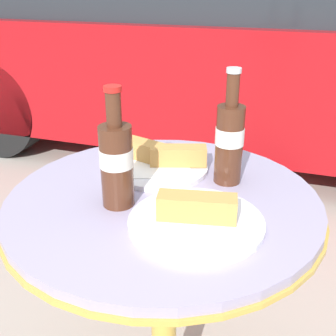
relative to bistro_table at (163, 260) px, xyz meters
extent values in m
cylinder|color=gold|center=(0.00, 0.00, -0.20)|extent=(0.06, 0.06, 0.68)
cylinder|color=gold|center=(0.00, 0.00, 0.14)|extent=(0.67, 0.67, 0.01)
cylinder|color=#9E93B2|center=(0.00, 0.00, 0.16)|extent=(0.66, 0.66, 0.02)
cylinder|color=#4C2819|center=(0.11, 0.11, 0.25)|extent=(0.06, 0.06, 0.17)
cylinder|color=silver|center=(0.11, 0.11, 0.27)|extent=(0.06, 0.06, 0.04)
cylinder|color=#4C2819|center=(0.11, 0.11, 0.38)|extent=(0.03, 0.03, 0.07)
cylinder|color=silver|center=(0.11, 0.11, 0.42)|extent=(0.03, 0.03, 0.01)
cylinder|color=#4C2819|center=(-0.07, -0.06, 0.25)|extent=(0.06, 0.06, 0.17)
cylinder|color=silver|center=(-0.07, -0.06, 0.27)|extent=(0.07, 0.07, 0.04)
cylinder|color=#4C2819|center=(-0.07, -0.06, 0.37)|extent=(0.03, 0.03, 0.07)
cylinder|color=red|center=(-0.07, -0.06, 0.40)|extent=(0.03, 0.03, 0.01)
cylinder|color=white|center=(-0.05, 0.12, 0.17)|extent=(0.24, 0.24, 0.01)
cube|color=white|center=(-0.05, 0.12, 0.18)|extent=(0.19, 0.19, 0.00)
cube|color=#C68E47|center=(-0.10, 0.14, 0.20)|extent=(0.13, 0.08, 0.04)
cube|color=#C68E47|center=(-0.01, 0.14, 0.20)|extent=(0.14, 0.08, 0.04)
cylinder|color=white|center=(0.10, -0.09, 0.17)|extent=(0.25, 0.25, 0.01)
cube|color=white|center=(0.10, -0.09, 0.18)|extent=(0.17, 0.17, 0.00)
cube|color=#C68E47|center=(0.10, -0.09, 0.20)|extent=(0.15, 0.07, 0.05)
cube|color=#9E0F14|center=(-0.38, 2.29, -0.02)|extent=(4.26, 1.75, 0.72)
cylinder|color=black|center=(-1.70, 3.06, -0.23)|extent=(0.66, 0.21, 0.66)
camera|label=1|loc=(0.25, -0.74, 0.59)|focal=45.00mm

